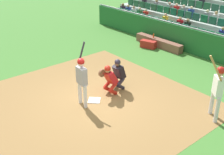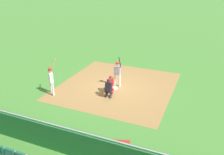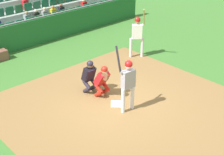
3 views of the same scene
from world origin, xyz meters
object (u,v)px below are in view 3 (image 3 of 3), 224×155
at_px(home_plate_marker, 117,104).
at_px(catcher_crouching, 103,79).
at_px(batter_at_plate, 128,80).
at_px(on_deck_batter, 137,32).
at_px(home_plate_umpire, 90,75).

distance_m(home_plate_marker, catcher_crouching, 1.01).
bearing_deg(home_plate_marker, batter_at_plate, 86.93).
bearing_deg(on_deck_batter, home_plate_marker, 33.64).
bearing_deg(catcher_crouching, home_plate_umpire, -78.33).
relative_size(batter_at_plate, home_plate_umpire, 1.76).
distance_m(batter_at_plate, home_plate_umpire, 1.87).
bearing_deg(home_plate_umpire, on_deck_batter, -164.34).
xyz_separation_m(home_plate_marker, batter_at_plate, (0.03, 0.49, 1.14)).
distance_m(home_plate_marker, on_deck_batter, 4.38).
bearing_deg(home_plate_umpire, catcher_crouching, 101.67).
xyz_separation_m(batter_at_plate, catcher_crouching, (-0.01, -1.24, -0.45)).
bearing_deg(home_plate_marker, home_plate_umpire, -84.38).
height_order(home_plate_umpire, on_deck_batter, on_deck_batter).
bearing_deg(catcher_crouching, batter_at_plate, 89.31).
height_order(catcher_crouching, on_deck_batter, on_deck_batter).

